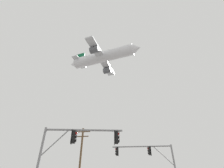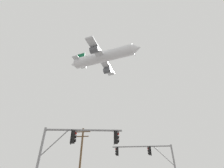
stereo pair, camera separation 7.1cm
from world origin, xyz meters
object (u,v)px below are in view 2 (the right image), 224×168
(utility_pole, at_px, (80,162))
(airplane, at_px, (103,57))
(signal_pole_near, at_px, (71,147))
(signal_pole_far, at_px, (152,159))

(utility_pole, xyz_separation_m, airplane, (0.91, 10.14, 28.47))
(signal_pole_near, bearing_deg, airplane, 94.54)
(signal_pole_far, relative_size, utility_pole, 0.70)
(signal_pole_far, bearing_deg, utility_pole, 161.20)
(airplane, bearing_deg, signal_pole_near, -85.46)
(utility_pole, bearing_deg, airplane, 84.90)
(signal_pole_near, height_order, airplane, airplane)
(utility_pole, height_order, airplane, airplane)
(signal_pole_near, relative_size, airplane, 0.28)
(airplane, bearing_deg, signal_pole_far, -57.58)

